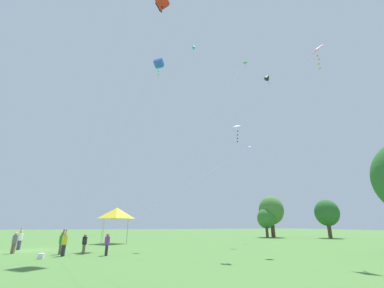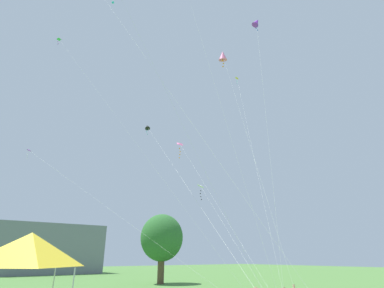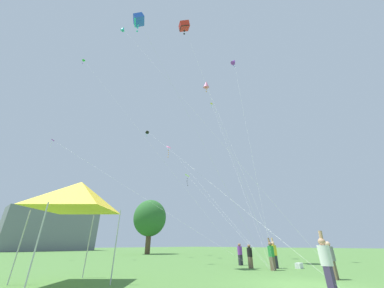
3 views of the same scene
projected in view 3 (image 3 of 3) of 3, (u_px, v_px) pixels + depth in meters
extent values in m
plane|color=#4C7A38|center=(304.00, 285.00, 8.71)|extent=(220.00, 220.00, 0.00)
cube|color=slate|center=(51.00, 230.00, 55.67)|extent=(20.84, 8.45, 9.89)
cylinder|color=brown|center=(148.00, 243.00, 37.08)|extent=(0.88, 0.88, 3.36)
ellipsoid|color=#2D662D|center=(150.00, 218.00, 38.88)|extent=(6.01, 5.41, 6.31)
cylinder|color=#B7B7BC|center=(36.00, 245.00, 7.50)|extent=(0.05, 0.05, 2.98)
cylinder|color=#B7B7BC|center=(116.00, 245.00, 9.42)|extent=(0.05, 0.05, 2.98)
cylinder|color=#B7B7BC|center=(20.00, 245.00, 9.39)|extent=(0.05, 0.05, 2.98)
cylinder|color=#B7B7BC|center=(88.00, 245.00, 11.31)|extent=(0.05, 0.05, 2.98)
pyramid|color=yellow|center=(79.00, 196.00, 10.33)|extent=(3.32, 3.32, 1.34)
cube|color=white|center=(299.00, 266.00, 14.91)|extent=(0.65, 0.34, 0.34)
cube|color=brown|center=(251.00, 263.00, 15.06)|extent=(0.34, 0.19, 0.72)
cylinder|color=black|center=(249.00, 252.00, 15.34)|extent=(0.36, 0.36, 0.59)
sphere|color=#896042|center=(249.00, 246.00, 15.51)|extent=(0.22, 0.22, 0.22)
cube|color=#282833|center=(241.00, 260.00, 17.23)|extent=(0.36, 0.20, 0.75)
cylinder|color=purple|center=(240.00, 251.00, 17.52)|extent=(0.38, 0.38, 0.62)
sphere|color=#896042|center=(239.00, 245.00, 17.70)|extent=(0.23, 0.23, 0.23)
cube|color=#282833|center=(275.00, 262.00, 15.01)|extent=(0.38, 0.21, 0.80)
cylinder|color=yellow|center=(274.00, 250.00, 15.32)|extent=(0.40, 0.40, 0.66)
sphere|color=tan|center=(273.00, 243.00, 15.51)|extent=(0.25, 0.25, 0.25)
cylinder|color=tan|center=(272.00, 242.00, 15.58)|extent=(0.23, 0.21, 0.57)
cube|color=#473860|center=(330.00, 279.00, 7.53)|extent=(0.39, 0.21, 0.82)
cylinder|color=white|center=(325.00, 255.00, 7.85)|extent=(0.41, 0.41, 0.67)
sphere|color=tan|center=(322.00, 242.00, 8.04)|extent=(0.26, 0.26, 0.26)
cylinder|color=tan|center=(321.00, 239.00, 8.09)|extent=(0.20, 0.19, 0.58)
cube|color=brown|center=(334.00, 270.00, 10.28)|extent=(0.37, 0.20, 0.78)
cylinder|color=slate|center=(330.00, 254.00, 10.58)|extent=(0.39, 0.39, 0.64)
sphere|color=tan|center=(327.00, 244.00, 10.76)|extent=(0.24, 0.24, 0.24)
cube|color=brown|center=(273.00, 264.00, 13.83)|extent=(0.37, 0.21, 0.78)
cylinder|color=#288E3D|center=(271.00, 251.00, 14.13)|extent=(0.39, 0.39, 0.65)
sphere|color=#896042|center=(270.00, 244.00, 14.32)|extent=(0.24, 0.24, 0.24)
cylinder|color=#896042|center=(269.00, 242.00, 14.39)|extent=(0.16, 0.22, 0.56)
cylinder|color=silver|center=(181.00, 159.00, 20.76)|extent=(7.09, 24.41, 18.14)
cone|color=black|center=(147.00, 131.00, 34.65)|extent=(0.85, 1.02, 0.92)
sphere|color=#2DBCD1|center=(147.00, 134.00, 34.54)|extent=(0.10, 0.10, 0.10)
sphere|color=#2DBCD1|center=(146.00, 135.00, 34.36)|extent=(0.10, 0.10, 0.10)
sphere|color=#2DBCD1|center=(147.00, 137.00, 34.33)|extent=(0.10, 0.10, 0.10)
cylinder|color=silver|center=(212.00, 102.00, 21.52)|extent=(1.29, 7.59, 29.01)
cube|color=red|center=(184.00, 26.00, 29.68)|extent=(2.00, 2.02, 1.65)
cube|color=black|center=(184.00, 28.00, 29.50)|extent=(1.55, 1.79, 0.94)
sphere|color=black|center=(184.00, 31.00, 29.32)|extent=(0.23, 0.23, 0.23)
sphere|color=black|center=(184.00, 34.00, 28.97)|extent=(0.23, 0.23, 0.23)
cylinder|color=silver|center=(214.00, 206.00, 22.02)|extent=(4.86, 13.01, 10.24)
pyramid|color=white|center=(188.00, 175.00, 29.91)|extent=(0.82, 0.71, 0.47)
sphere|color=black|center=(187.00, 179.00, 29.76)|extent=(0.11, 0.11, 0.11)
sphere|color=black|center=(187.00, 181.00, 29.57)|extent=(0.11, 0.11, 0.11)
sphere|color=black|center=(187.00, 183.00, 29.44)|extent=(0.11, 0.11, 0.11)
sphere|color=black|center=(188.00, 185.00, 29.30)|extent=(0.11, 0.11, 0.11)
cylinder|color=silver|center=(138.00, 129.00, 25.40)|extent=(11.21, 19.17, 27.92)
pyramid|color=green|center=(84.00, 60.00, 33.83)|extent=(0.57, 0.68, 0.23)
sphere|color=purple|center=(83.00, 62.00, 33.66)|extent=(0.08, 0.08, 0.08)
sphere|color=purple|center=(83.00, 63.00, 33.63)|extent=(0.08, 0.08, 0.08)
sphere|color=purple|center=(82.00, 64.00, 33.40)|extent=(0.08, 0.08, 0.08)
cylinder|color=silver|center=(179.00, 94.00, 19.55)|extent=(6.02, 17.05, 28.03)
cone|color=#2DBCD1|center=(123.00, 29.00, 28.99)|extent=(0.75, 0.90, 0.80)
sphere|color=black|center=(123.00, 31.00, 28.89)|extent=(0.08, 0.08, 0.08)
sphere|color=black|center=(122.00, 32.00, 28.74)|extent=(0.08, 0.08, 0.08)
cylinder|color=silver|center=(246.00, 127.00, 21.30)|extent=(5.11, 4.09, 24.33)
cone|color=purple|center=(234.00, 62.00, 29.41)|extent=(0.94, 0.97, 1.07)
sphere|color=blue|center=(235.00, 64.00, 29.22)|extent=(0.11, 0.11, 0.11)
sphere|color=blue|center=(234.00, 65.00, 29.09)|extent=(0.11, 0.11, 0.11)
sphere|color=blue|center=(235.00, 67.00, 28.91)|extent=(0.11, 0.11, 0.11)
cylinder|color=silver|center=(229.00, 140.00, 24.44)|extent=(4.35, 9.84, 24.73)
cone|color=pink|center=(206.00, 84.00, 34.22)|extent=(1.30, 1.32, 1.28)
sphere|color=orange|center=(206.00, 88.00, 33.99)|extent=(0.15, 0.15, 0.15)
sphere|color=orange|center=(207.00, 90.00, 33.78)|extent=(0.15, 0.15, 0.15)
sphere|color=orange|center=(206.00, 92.00, 33.56)|extent=(0.15, 0.15, 0.15)
cylinder|color=silver|center=(186.00, 110.00, 18.77)|extent=(7.56, 7.85, 24.39)
cube|color=blue|center=(139.00, 20.00, 24.02)|extent=(1.70, 1.69, 1.14)
cube|color=#2DBCD1|center=(138.00, 22.00, 23.86)|extent=(1.34, 1.44, 0.57)
sphere|color=#2DBCD1|center=(138.00, 25.00, 23.76)|extent=(0.19, 0.19, 0.19)
sphere|color=#2DBCD1|center=(138.00, 28.00, 23.44)|extent=(0.19, 0.19, 0.19)
sphere|color=#2DBCD1|center=(137.00, 31.00, 23.22)|extent=(0.19, 0.19, 0.19)
cylinder|color=silver|center=(124.00, 185.00, 21.04)|extent=(10.23, 21.07, 13.59)
pyramid|color=purple|center=(53.00, 140.00, 27.35)|extent=(0.53, 0.61, 0.30)
sphere|color=white|center=(52.00, 142.00, 27.16)|extent=(0.07, 0.07, 0.07)
sphere|color=white|center=(51.00, 144.00, 27.06)|extent=(0.07, 0.07, 0.07)
sphere|color=white|center=(51.00, 145.00, 26.96)|extent=(0.07, 0.07, 0.07)
sphere|color=white|center=(51.00, 147.00, 26.93)|extent=(0.07, 0.07, 0.07)
cylinder|color=silver|center=(227.00, 147.00, 28.43)|extent=(11.46, 13.54, 26.62)
pyramid|color=yellow|center=(212.00, 104.00, 42.09)|extent=(0.58, 0.56, 0.56)
sphere|color=#2DBCD1|center=(212.00, 105.00, 42.01)|extent=(0.09, 0.09, 0.09)
sphere|color=#2DBCD1|center=(212.00, 106.00, 41.79)|extent=(0.09, 0.09, 0.09)
sphere|color=#2DBCD1|center=(212.00, 107.00, 41.72)|extent=(0.09, 0.09, 0.09)
cylinder|color=silver|center=(197.00, 181.00, 27.12)|extent=(6.26, 19.94, 17.68)
pyramid|color=pink|center=(169.00, 147.00, 39.22)|extent=(1.32, 1.03, 0.91)
sphere|color=orange|center=(168.00, 150.00, 38.95)|extent=(0.15, 0.15, 0.15)
sphere|color=orange|center=(169.00, 153.00, 38.82)|extent=(0.15, 0.15, 0.15)
sphere|color=orange|center=(168.00, 155.00, 38.57)|extent=(0.15, 0.15, 0.15)
sphere|color=orange|center=(168.00, 157.00, 38.41)|extent=(0.15, 0.15, 0.15)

